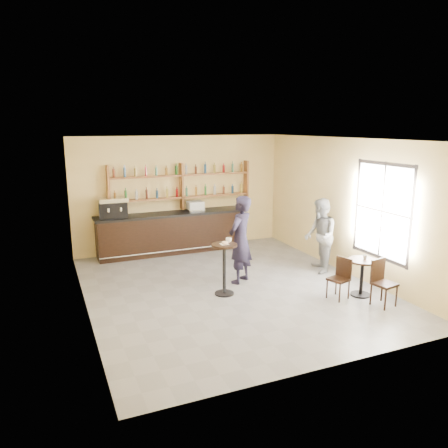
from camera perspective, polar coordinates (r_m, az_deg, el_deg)
name	(u,v)px	position (r m, az deg, el deg)	size (l,w,h in m)	color
floor	(230,288)	(9.65, 0.76, -8.34)	(7.00, 7.00, 0.00)	gray
ceiling	(230,139)	(9.00, 0.82, 11.01)	(7.00, 7.00, 0.00)	white
wall_back	(180,193)	(12.43, -5.72, 4.05)	(7.00, 7.00, 0.00)	#F9DA8D
wall_front	(331,264)	(6.26, 13.83, -5.12)	(7.00, 7.00, 0.00)	#F9DA8D
wall_left	(81,229)	(8.48, -18.12, -0.68)	(7.00, 7.00, 0.00)	#F9DA8D
wall_right	(346,206)	(10.74, 15.63, 2.24)	(7.00, 7.00, 0.00)	#F9DA8D
window_pane	(382,211)	(9.82, 19.96, 1.58)	(2.00, 2.00, 0.00)	white
window_frame	(382,211)	(9.82, 19.93, 1.58)	(0.04, 1.70, 2.10)	black
shelf_unit	(182,186)	(12.28, -5.56, 4.93)	(4.00, 0.26, 1.40)	brown
liquor_bottles	(181,180)	(12.25, -5.57, 5.72)	(3.68, 0.10, 1.00)	#8C5919
bar_counter	(172,233)	(12.20, -6.84, -1.13)	(4.15, 0.81, 1.12)	black
espresso_machine	(113,208)	(11.71, -14.27, 2.08)	(0.72, 0.46, 0.52)	black
pastry_case	(195,206)	(12.26, -3.77, 2.34)	(0.45, 0.36, 0.27)	silver
pedestal_table	(224,269)	(9.13, 0.05, -5.95)	(0.53, 0.53, 1.09)	black
napkin	(224,244)	(8.97, 0.05, -2.63)	(0.16, 0.16, 0.00)	white
donut	(225,243)	(8.96, 0.13, -2.48)	(0.14, 0.14, 0.05)	#E8A155
cup_pedestal	(229,240)	(9.10, 0.61, -2.10)	(0.12, 0.12, 0.10)	white
man_main	(240,240)	(9.72, 2.15, -2.06)	(0.72, 0.47, 1.98)	black
cafe_table	(362,278)	(9.56, 17.53, -6.68)	(0.62, 0.62, 0.78)	black
cup_cafe	(365,257)	(9.46, 17.94, -4.15)	(0.10, 0.10, 0.09)	white
chair_west	(338,279)	(9.25, 14.72, -6.94)	(0.37, 0.37, 0.84)	black
chair_south	(385,283)	(9.15, 20.23, -7.30)	(0.40, 0.40, 0.92)	black
patron_second	(320,236)	(10.69, 12.44, -1.49)	(0.87, 0.68, 1.79)	gray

